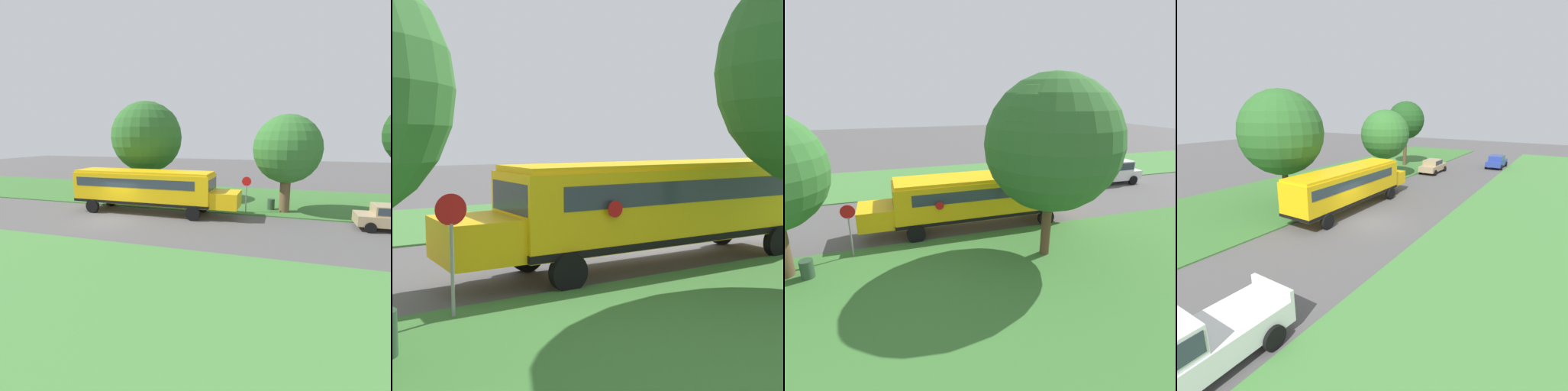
# 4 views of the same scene
# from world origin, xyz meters

# --- Properties ---
(ground_plane) EXTENTS (120.00, 120.00, 0.00)m
(ground_plane) POSITION_xyz_m (0.00, 0.00, 0.00)
(ground_plane) COLOR #565454
(grass_verge) EXTENTS (12.00, 80.00, 0.08)m
(grass_verge) POSITION_xyz_m (-10.00, 0.00, 0.04)
(grass_verge) COLOR #3D7533
(grass_verge) RESTS_ON ground
(school_bus) EXTENTS (2.84, 12.42, 3.16)m
(school_bus) POSITION_xyz_m (-2.73, 1.53, 1.92)
(school_bus) COLOR yellow
(school_bus) RESTS_ON ground
(oak_tree_beside_bus) EXTENTS (6.15, 6.15, 8.66)m
(oak_tree_beside_bus) POSITION_xyz_m (-7.33, -0.39, 5.73)
(oak_tree_beside_bus) COLOR brown
(oak_tree_beside_bus) RESTS_ON ground
(oak_tree_roadside_mid) EXTENTS (4.95, 4.95, 7.22)m
(oak_tree_roadside_mid) POSITION_xyz_m (-5.58, 11.43, 4.83)
(oak_tree_roadside_mid) COLOR brown
(oak_tree_roadside_mid) RESTS_ON ground
(stop_sign) EXTENTS (0.08, 0.68, 2.74)m
(stop_sign) POSITION_xyz_m (-4.60, 8.62, 1.74)
(stop_sign) COLOR gray
(stop_sign) RESTS_ON ground
(trash_bin) EXTENTS (0.56, 0.56, 0.90)m
(trash_bin) POSITION_xyz_m (-6.06, 10.36, 0.45)
(trash_bin) COLOR #2D4C33
(trash_bin) RESTS_ON ground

